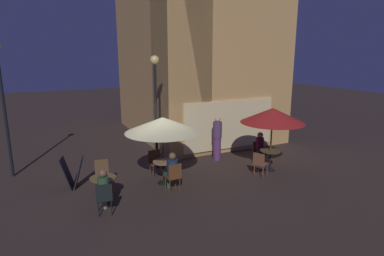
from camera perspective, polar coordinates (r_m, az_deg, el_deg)
name	(u,v)px	position (r m, az deg, el deg)	size (l,w,h in m)	color
ground_plane	(154,179)	(11.42, -6.65, -8.92)	(60.00, 60.00, 0.00)	#322623
cafe_building	(184,40)	(15.64, -1.38, 15.34)	(6.21, 8.17, 9.74)	tan
street_lamp_near_corner	(155,91)	(11.75, -6.50, 6.60)	(0.33, 0.33, 4.19)	black
street_lamp_down_street	(2,91)	(12.56, -30.58, 5.60)	(0.29, 0.29, 4.63)	black
menu_sandwich_board	(73,172)	(11.14, -20.32, -7.39)	(0.80, 0.71, 1.01)	black
cafe_table_0	(270,155)	(12.29, 13.67, -4.75)	(0.77, 0.77, 0.77)	black
cafe_table_1	(163,168)	(10.83, -5.07, -7.00)	(0.70, 0.70, 0.78)	black
cafe_table_2	(103,183)	(9.91, -15.41, -9.45)	(0.77, 0.77, 0.74)	black
patio_umbrella_0	(273,115)	(11.92, 14.06, 2.16)	(2.30, 2.30, 2.36)	black
patio_umbrella_1	(163,125)	(10.41, -5.23, 0.53)	(2.44, 2.44, 2.27)	black
cafe_chair_0	(260,162)	(11.61, 11.95, -5.96)	(0.56, 0.56, 0.88)	brown
cafe_chair_1	(258,150)	(13.00, 11.63, -3.87)	(0.45, 0.45, 0.88)	brown
cafe_chair_2	(174,175)	(10.10, -3.24, -8.30)	(0.44, 0.44, 0.97)	#5A3518
cafe_chair_3	(155,161)	(11.55, -6.52, -5.74)	(0.43, 0.43, 0.91)	#51301F
cafe_chair_4	(102,172)	(10.73, -15.63, -7.54)	(0.48, 0.48, 0.96)	brown
cafe_chair_5	(104,196)	(9.10, -15.26, -11.57)	(0.48, 0.48, 0.91)	black
patron_seated_0	(260,146)	(12.83, 12.00, -3.21)	(0.34, 0.52, 1.28)	black
patron_seated_1	(172,169)	(10.17, -3.58, -7.30)	(0.37, 0.55, 1.28)	#2B4D34
patron_seated_2	(104,188)	(9.17, -15.35, -10.18)	(0.36, 0.52, 1.28)	slate
patron_standing_3	(217,138)	(13.04, 4.48, -1.84)	(0.36, 0.36, 1.80)	#5D3365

